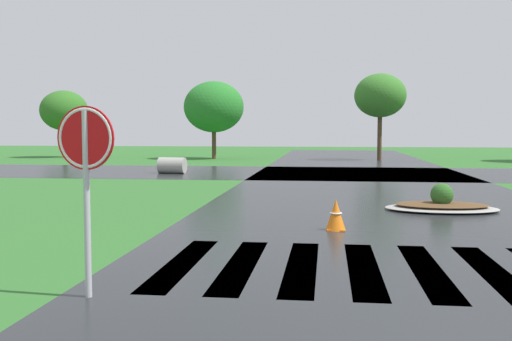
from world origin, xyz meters
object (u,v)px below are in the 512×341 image
(stop_sign, at_px, (86,157))
(traffic_cone, at_px, (336,215))
(drainage_pipe_stack, at_px, (172,165))
(median_island, at_px, (442,205))

(stop_sign, distance_m, traffic_cone, 6.04)
(drainage_pipe_stack, bearing_deg, traffic_cone, -62.85)
(median_island, height_order, traffic_cone, median_island)
(stop_sign, relative_size, drainage_pipe_stack, 1.84)
(drainage_pipe_stack, xyz_separation_m, traffic_cone, (7.13, -13.90, -0.06))
(median_island, relative_size, traffic_cone, 4.40)
(stop_sign, xyz_separation_m, drainage_pipe_stack, (-4.11, 18.94, -1.33))
(median_island, xyz_separation_m, drainage_pipe_stack, (-9.77, 10.79, 0.22))
(stop_sign, height_order, median_island, stop_sign)
(traffic_cone, bearing_deg, stop_sign, -120.95)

